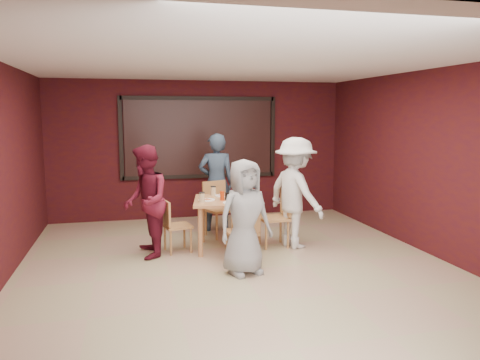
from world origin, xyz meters
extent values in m
plane|color=tan|center=(0.00, 0.00, 0.00)|extent=(7.00, 7.00, 0.00)
cube|color=black|center=(0.00, 3.45, 1.65)|extent=(3.00, 0.02, 1.50)
cube|color=tan|center=(0.05, 1.05, 0.78)|extent=(1.19, 1.19, 0.04)
cylinder|color=tan|center=(-0.27, 1.52, 0.38)|extent=(0.07, 0.07, 0.76)
cylinder|color=tan|center=(0.52, 1.37, 0.38)|extent=(0.07, 0.07, 0.76)
cylinder|color=tan|center=(-0.43, 0.72, 0.38)|extent=(0.07, 0.07, 0.76)
cylinder|color=tan|center=(0.37, 0.57, 0.38)|extent=(0.07, 0.07, 0.76)
cylinder|color=white|center=(0.05, 0.73, 0.81)|extent=(0.26, 0.26, 0.01)
cone|color=#BF7943|center=(0.05, 0.73, 0.82)|extent=(0.23, 0.23, 0.02)
cylinder|color=beige|center=(0.19, 0.63, 0.87)|extent=(0.09, 0.09, 0.14)
cylinder|color=black|center=(0.19, 0.63, 0.95)|extent=(0.09, 0.09, 0.01)
cylinder|color=white|center=(0.05, 1.37, 0.81)|extent=(0.26, 0.26, 0.01)
cone|color=#BF7943|center=(0.05, 1.37, 0.82)|extent=(0.23, 0.23, 0.02)
cylinder|color=beige|center=(-0.09, 1.46, 0.87)|extent=(0.09, 0.09, 0.14)
cylinder|color=black|center=(-0.09, 1.46, 0.95)|extent=(0.09, 0.09, 0.01)
cylinder|color=white|center=(-0.27, 1.05, 0.81)|extent=(0.26, 0.26, 0.01)
cone|color=#BF7943|center=(-0.27, 1.05, 0.82)|extent=(0.23, 0.23, 0.02)
cylinder|color=beige|center=(-0.37, 0.91, 0.87)|extent=(0.09, 0.09, 0.14)
cylinder|color=black|center=(-0.37, 0.91, 0.95)|extent=(0.09, 0.09, 0.01)
cylinder|color=white|center=(0.37, 1.05, 0.81)|extent=(0.26, 0.26, 0.01)
cone|color=#BF7943|center=(0.37, 1.05, 0.82)|extent=(0.23, 0.23, 0.02)
cylinder|color=beige|center=(0.46, 1.18, 0.87)|extent=(0.09, 0.09, 0.14)
cylinder|color=black|center=(0.46, 1.18, 0.95)|extent=(0.09, 0.09, 0.01)
cylinder|color=silver|center=(0.13, 1.01, 0.85)|extent=(0.06, 0.06, 0.10)
cylinder|color=silver|center=(0.07, 0.96, 0.84)|extent=(0.05, 0.05, 0.08)
cylinder|color=#B1320C|center=(-0.04, 0.99, 0.87)|extent=(0.07, 0.07, 0.15)
cube|color=black|center=(0.08, 1.03, 0.85)|extent=(0.13, 0.10, 0.11)
cube|color=tan|center=(0.12, 0.38, 0.43)|extent=(0.46, 0.46, 0.04)
cylinder|color=tan|center=(0.28, 0.56, 0.21)|extent=(0.04, 0.04, 0.41)
cylinder|color=tan|center=(-0.06, 0.53, 0.21)|extent=(0.04, 0.04, 0.41)
cylinder|color=tan|center=(0.31, 0.22, 0.21)|extent=(0.04, 0.04, 0.41)
cylinder|color=tan|center=(-0.04, 0.19, 0.21)|extent=(0.04, 0.04, 0.41)
cube|color=tan|center=(0.14, 0.18, 0.68)|extent=(0.42, 0.07, 0.40)
cube|color=tan|center=(0.10, 1.83, 0.47)|extent=(0.59, 0.59, 0.04)
cylinder|color=tan|center=(-0.01, 1.59, 0.23)|extent=(0.04, 0.04, 0.45)
cylinder|color=tan|center=(0.34, 1.72, 0.23)|extent=(0.04, 0.04, 0.45)
cylinder|color=tan|center=(-0.14, 1.94, 0.23)|extent=(0.04, 0.04, 0.45)
cylinder|color=tan|center=(0.21, 2.07, 0.23)|extent=(0.04, 0.04, 0.45)
cube|color=tan|center=(0.02, 2.03, 0.74)|extent=(0.45, 0.20, 0.44)
cube|color=tan|center=(-0.73, 1.08, 0.41)|extent=(0.47, 0.47, 0.04)
cylinder|color=tan|center=(-0.54, 0.96, 0.19)|extent=(0.03, 0.03, 0.39)
cylinder|color=tan|center=(-0.60, 1.27, 0.19)|extent=(0.03, 0.03, 0.39)
cylinder|color=tan|center=(-0.85, 0.89, 0.19)|extent=(0.03, 0.03, 0.39)
cylinder|color=tan|center=(-0.92, 1.21, 0.19)|extent=(0.03, 0.03, 0.39)
cube|color=tan|center=(-0.91, 1.05, 0.63)|extent=(0.11, 0.39, 0.38)
cube|color=tan|center=(0.81, 1.02, 0.46)|extent=(0.45, 0.45, 0.04)
cylinder|color=tan|center=(0.63, 1.20, 0.22)|extent=(0.04, 0.04, 0.44)
cylinder|color=tan|center=(0.63, 0.83, 0.22)|extent=(0.04, 0.04, 0.44)
cylinder|color=tan|center=(0.99, 1.20, 0.22)|extent=(0.04, 0.04, 0.44)
cylinder|color=tan|center=(1.00, 0.83, 0.22)|extent=(0.04, 0.04, 0.44)
cube|color=tan|center=(1.02, 1.02, 0.72)|extent=(0.04, 0.45, 0.43)
imported|color=gray|center=(0.03, -0.14, 0.77)|extent=(0.86, 0.67, 1.55)
imported|color=#2F3F53|center=(0.11, 2.27, 0.89)|extent=(0.70, 0.51, 1.78)
imported|color=maroon|center=(-1.21, 0.93, 0.84)|extent=(0.66, 0.84, 1.68)
imported|color=silver|center=(1.13, 0.90, 0.88)|extent=(1.03, 1.30, 1.77)
camera|label=1|loc=(-1.46, -6.02, 2.13)|focal=35.00mm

